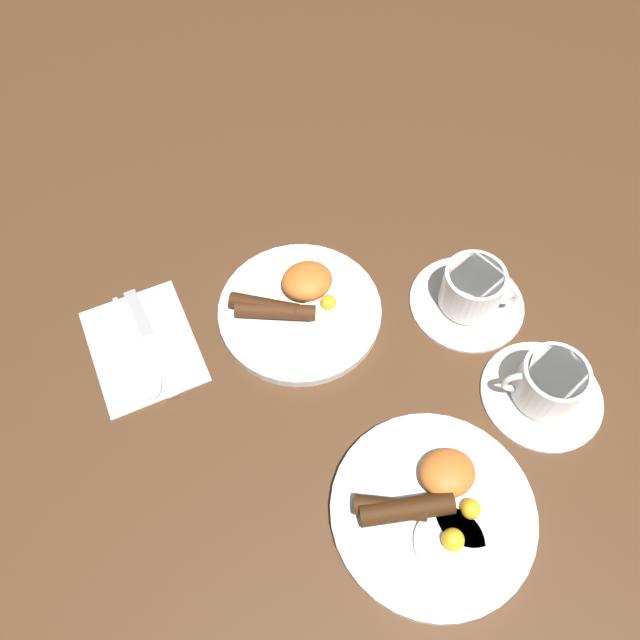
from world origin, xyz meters
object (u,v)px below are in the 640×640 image
(breakfast_plate_far, at_px, (433,509))
(spoon, at_px, (144,373))
(breakfast_plate_near, at_px, (299,307))
(teacup_near, at_px, (471,292))
(knife, at_px, (148,335))
(teacup_far, at_px, (547,386))

(breakfast_plate_far, xyz_separation_m, spoon, (0.29, -0.30, -0.00))
(breakfast_plate_near, height_order, spoon, breakfast_plate_near)
(teacup_near, bearing_deg, breakfast_plate_near, -16.56)
(breakfast_plate_near, bearing_deg, breakfast_plate_far, 100.37)
(knife, distance_m, spoon, 0.06)
(knife, relative_size, spoon, 1.05)
(knife, bearing_deg, teacup_far, 53.09)
(breakfast_plate_far, relative_size, teacup_far, 1.53)
(breakfast_plate_near, bearing_deg, knife, -7.81)
(teacup_near, bearing_deg, breakfast_plate_far, 55.55)
(breakfast_plate_far, distance_m, teacup_near, 0.31)
(breakfast_plate_near, relative_size, spoon, 1.30)
(breakfast_plate_far, xyz_separation_m, teacup_near, (-0.18, -0.26, 0.02))
(breakfast_plate_far, relative_size, teacup_near, 1.49)
(breakfast_plate_far, distance_m, knife, 0.45)
(breakfast_plate_far, bearing_deg, teacup_far, -155.83)
(breakfast_plate_far, bearing_deg, teacup_near, -124.45)
(teacup_near, xyz_separation_m, teacup_far, (-0.03, 0.17, -0.00))
(breakfast_plate_near, distance_m, spoon, 0.23)
(teacup_near, bearing_deg, teacup_far, 99.00)
(knife, bearing_deg, breakfast_plate_far, 29.82)
(knife, bearing_deg, teacup_near, 69.72)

